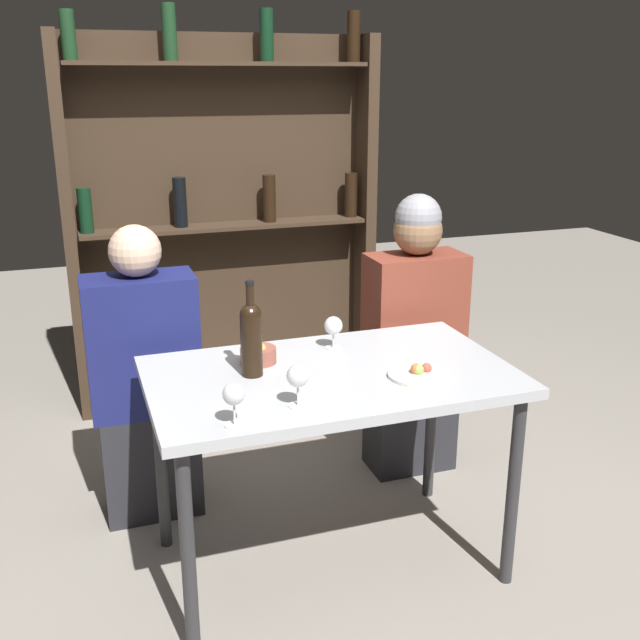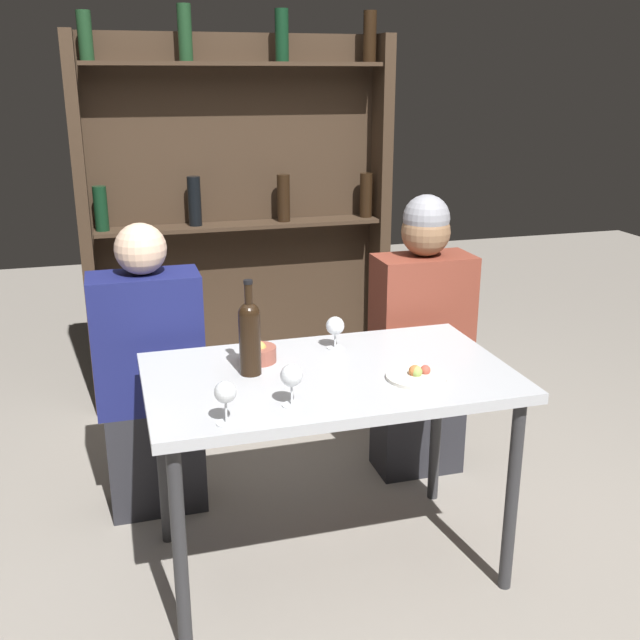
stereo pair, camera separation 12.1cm
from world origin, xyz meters
TOP-DOWN VIEW (x-y plane):
  - ground_plane at (0.00, 0.00)m, footprint 10.00×10.00m
  - dining_table at (0.00, 0.00)m, footprint 1.22×0.73m
  - wine_rack_wall at (0.00, 1.67)m, footprint 1.62×0.21m
  - wine_bottle at (-0.25, 0.06)m, footprint 0.07×0.07m
  - wine_glass_0 at (0.09, 0.22)m, footprint 0.07×0.07m
  - wine_glass_1 at (-0.19, -0.23)m, footprint 0.07×0.07m
  - wine_glass_2 at (-0.39, -0.29)m, footprint 0.06×0.06m
  - food_plate_0 at (0.26, -0.13)m, footprint 0.20×0.20m
  - snack_bowl at (-0.21, 0.16)m, footprint 0.12×0.12m
  - seated_person_left at (-0.56, 0.56)m, footprint 0.42×0.22m
  - seated_person_right at (0.58, 0.56)m, footprint 0.41×0.22m

SIDE VIEW (x-z plane):
  - ground_plane at x=0.00m, z-range 0.00..0.00m
  - seated_person_left at x=-0.56m, z-range -0.04..1.14m
  - seated_person_right at x=0.58m, z-range -0.02..1.22m
  - dining_table at x=0.00m, z-range 0.30..1.05m
  - food_plate_0 at x=0.26m, z-range 0.74..0.78m
  - snack_bowl at x=-0.21m, z-range 0.74..0.82m
  - wine_glass_0 at x=0.09m, z-range 0.77..0.89m
  - wine_glass_2 at x=-0.39m, z-range 0.78..0.91m
  - wine_glass_1 at x=-0.19m, z-range 0.78..0.91m
  - wine_bottle at x=-0.25m, z-range 0.73..1.05m
  - wine_rack_wall at x=0.00m, z-range 0.01..2.03m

